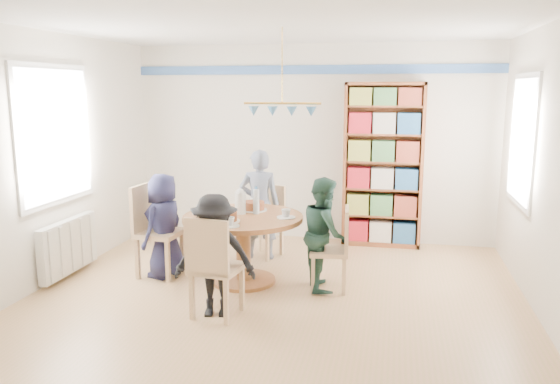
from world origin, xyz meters
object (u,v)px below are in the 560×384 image
(chair_right, at_px, (336,245))
(person_far, at_px, (259,204))
(person_right, at_px, (324,233))
(person_near, at_px, (215,256))
(chair_far, at_px, (267,217))
(chair_near, at_px, (213,263))
(dining_table, at_px, (243,233))
(bookshelf, at_px, (383,167))
(radiator, at_px, (69,246))
(chair_left, at_px, (152,226))
(person_left, at_px, (164,226))

(chair_right, height_order, person_far, person_far)
(person_right, relative_size, person_near, 1.03)
(chair_right, bearing_deg, chair_far, 133.13)
(person_far, height_order, person_near, person_far)
(chair_near, distance_m, person_near, 0.09)
(dining_table, xyz_separation_m, person_far, (-0.04, 0.89, 0.13))
(bookshelf, bearing_deg, person_right, -106.77)
(radiator, bearing_deg, chair_right, 4.00)
(chair_near, height_order, bookshelf, bookshelf)
(chair_left, distance_m, chair_far, 1.50)
(dining_table, distance_m, person_left, 0.92)
(person_right, relative_size, person_far, 0.87)
(radiator, height_order, person_left, person_left)
(radiator, bearing_deg, dining_table, 6.56)
(chair_near, xyz_separation_m, bookshelf, (1.43, 2.81, 0.54))
(chair_near, bearing_deg, person_near, 93.61)
(chair_left, relative_size, person_left, 0.88)
(chair_left, height_order, chair_far, chair_left)
(chair_left, relative_size, chair_near, 1.07)
(chair_right, xyz_separation_m, person_far, (-1.06, 0.91, 0.20))
(chair_far, bearing_deg, person_far, -111.95)
(chair_far, bearing_deg, person_near, -90.89)
(radiator, relative_size, person_left, 0.85)
(dining_table, height_order, person_near, person_near)
(radiator, relative_size, person_right, 0.84)
(dining_table, relative_size, bookshelf, 0.60)
(person_right, xyz_separation_m, bookshelf, (0.54, 1.80, 0.48))
(dining_table, relative_size, person_right, 1.09)
(chair_right, relative_size, person_near, 0.76)
(person_far, bearing_deg, chair_near, 82.24)
(chair_left, relative_size, person_far, 0.76)
(radiator, xyz_separation_m, chair_left, (0.91, 0.26, 0.22))
(chair_near, relative_size, person_far, 0.71)
(bookshelf, bearing_deg, dining_table, -128.20)
(person_left, distance_m, person_near, 1.30)
(person_near, bearing_deg, chair_left, 128.34)
(chair_far, height_order, person_far, person_far)
(dining_table, relative_size, person_far, 0.95)
(chair_left, xyz_separation_m, person_far, (1.03, 0.86, 0.11))
(chair_right, distance_m, bookshelf, 1.97)
(chair_near, height_order, person_right, person_right)
(chair_far, distance_m, person_far, 0.25)
(chair_right, distance_m, person_left, 1.94)
(dining_table, xyz_separation_m, person_right, (0.89, 0.02, 0.04))
(radiator, distance_m, chair_far, 2.38)
(chair_far, bearing_deg, chair_near, -90.72)
(person_left, height_order, bookshelf, bookshelf)
(chair_left, distance_m, person_far, 1.35)
(chair_far, relative_size, person_near, 0.77)
(person_left, xyz_separation_m, person_far, (0.88, 0.89, 0.10))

